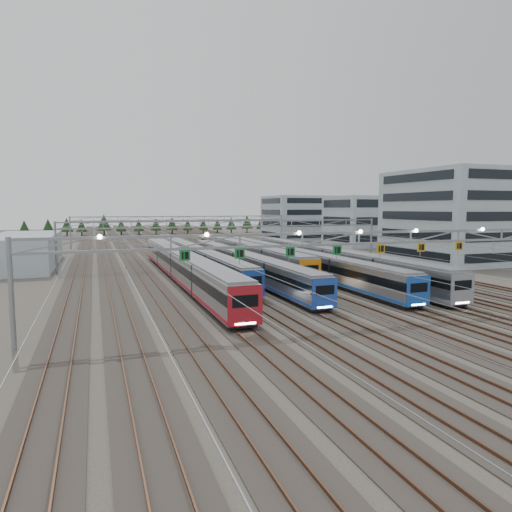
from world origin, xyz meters
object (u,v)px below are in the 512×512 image
object	(u,v)px
depot_bldg_mid	(360,221)
gantry_mid	(232,229)
train_d	(243,253)
gantry_far	(184,222)
gantry_near	(359,241)
depot_bldg_north	(303,218)
train_a	(181,265)
train_e	(290,259)
depot_bldg_south	(454,216)
train_f	(331,260)
west_shed	(25,251)
train_c	(242,263)
train_b	(191,255)

from	to	relation	value
depot_bldg_mid	gantry_mid	bearing A→B (deg)	-146.35
train_d	gantry_far	distance (m)	44.32
gantry_near	gantry_mid	xyz separation A→B (m)	(0.05, 40.12, -0.70)
gantry_mid	depot_bldg_north	xyz separation A→B (m)	(40.09, 56.28, 0.48)
train_a	train_d	xyz separation A→B (m)	(13.50, 14.30, -0.02)
train_a	train_e	size ratio (longest dim) A/B	0.92
train_e	depot_bldg_mid	size ratio (longest dim) A/B	3.83
train_e	gantry_mid	xyz separation A→B (m)	(-6.75, 9.46, 4.38)
depot_bldg_south	train_f	bearing A→B (deg)	-166.27
train_e	gantry_far	xyz separation A→B (m)	(-6.75, 54.46, 4.38)
train_a	depot_bldg_south	bearing A→B (deg)	6.72
train_d	depot_bldg_mid	world-z (taller)	depot_bldg_mid
depot_bldg_mid	west_shed	distance (m)	79.57
train_c	train_f	world-z (taller)	train_f
train_b	train_f	xyz separation A→B (m)	(18.00, -16.87, 0.13)
train_b	gantry_mid	world-z (taller)	gantry_mid
train_c	depot_bldg_mid	size ratio (longest dim) A/B	3.21
gantry_near	west_shed	bearing A→B (deg)	123.22
depot_bldg_south	train_a	bearing A→B (deg)	-173.28
gantry_mid	gantry_far	world-z (taller)	same
gantry_far	train_e	bearing A→B (deg)	-82.93
train_e	depot_bldg_south	distance (m)	34.94
train_a	gantry_near	size ratio (longest dim) A/B	1.00
train_d	west_shed	xyz separation A→B (m)	(-36.02, 10.43, 0.57)
train_c	depot_bldg_north	size ratio (longest dim) A/B	2.33
train_d	train_b	bearing A→B (deg)	170.81
train_e	west_shed	distance (m)	45.56
depot_bldg_south	gantry_far	bearing A→B (deg)	128.15
train_e	depot_bldg_north	distance (m)	73.87
gantry_far	depot_bldg_south	distance (m)	66.42
train_b	west_shed	distance (m)	28.48
train_b	gantry_near	world-z (taller)	gantry_near
gantry_near	train_d	bearing A→B (deg)	86.80
train_d	gantry_far	bearing A→B (deg)	92.92
depot_bldg_north	gantry_near	bearing A→B (deg)	-112.61
gantry_near	west_shed	xyz separation A→B (m)	(-33.72, 51.48, -4.36)
train_f	depot_bldg_mid	distance (m)	54.50
train_c	train_f	xyz separation A→B (m)	(13.50, -2.07, 0.13)
gantry_mid	train_a	bearing A→B (deg)	-130.10
gantry_near	gantry_mid	bearing A→B (deg)	89.93
gantry_mid	train_d	bearing A→B (deg)	22.70
train_f	depot_bldg_south	world-z (taller)	depot_bldg_south
depot_bldg_north	train_b	bearing A→B (deg)	-131.00
gantry_mid	gantry_far	xyz separation A→B (m)	(0.00, 45.00, 0.00)
train_d	gantry_far	world-z (taller)	gantry_far
train_f	depot_bldg_mid	bearing A→B (deg)	53.31
train_a	gantry_mid	distance (m)	17.96
gantry_near	depot_bldg_south	size ratio (longest dim) A/B	2.56
west_shed	train_a	bearing A→B (deg)	-47.68
depot_bldg_mid	depot_bldg_south	bearing A→B (deg)	-94.24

